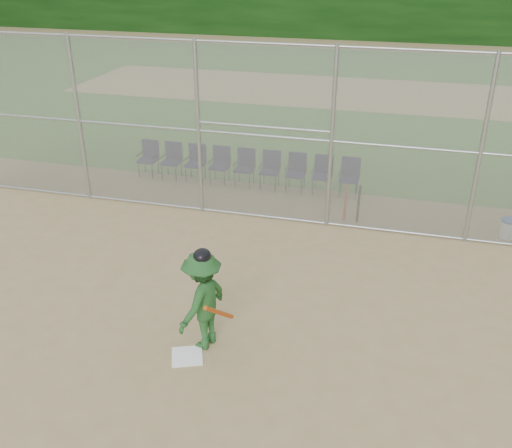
% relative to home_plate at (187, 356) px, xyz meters
% --- Properties ---
extents(ground, '(100.00, 100.00, 0.00)m').
position_rel_home_plate_xyz_m(ground, '(0.41, 0.14, -0.01)').
color(ground, tan).
rests_on(ground, ground).
extents(grass_strip, '(100.00, 100.00, 0.00)m').
position_rel_home_plate_xyz_m(grass_strip, '(0.41, 18.14, -0.00)').
color(grass_strip, '#346B20').
rests_on(grass_strip, ground).
extents(dirt_patch_far, '(24.00, 24.00, 0.00)m').
position_rel_home_plate_xyz_m(dirt_patch_far, '(0.41, 18.14, -0.00)').
color(dirt_patch_far, tan).
rests_on(dirt_patch_far, ground).
extents(backstop_fence, '(16.09, 0.09, 4.00)m').
position_rel_home_plate_xyz_m(backstop_fence, '(0.41, 5.14, 2.06)').
color(backstop_fence, gray).
rests_on(backstop_fence, ground).
extents(home_plate, '(0.62, 0.62, 0.02)m').
position_rel_home_plate_xyz_m(home_plate, '(0.00, 0.00, 0.00)').
color(home_plate, white).
rests_on(home_plate, ground).
extents(batter_at_plate, '(0.97, 1.34, 1.74)m').
position_rel_home_plate_xyz_m(batter_at_plate, '(0.16, 0.38, 0.83)').
color(batter_at_plate, '#215322').
rests_on(batter_at_plate, ground).
extents(water_cooler, '(0.34, 0.34, 0.43)m').
position_rel_home_plate_xyz_m(water_cooler, '(5.31, 5.56, 0.21)').
color(water_cooler, white).
rests_on(water_cooler, ground).
extents(spare_bats, '(0.36, 0.23, 0.85)m').
position_rel_home_plate_xyz_m(spare_bats, '(1.91, 5.57, 0.41)').
color(spare_bats, '#D84C14').
rests_on(spare_bats, ground).
extents(chair_0, '(0.54, 0.52, 0.96)m').
position_rel_home_plate_xyz_m(chair_0, '(-3.79, 6.95, 0.47)').
color(chair_0, '#12103E').
rests_on(chair_0, ground).
extents(chair_1, '(0.54, 0.52, 0.96)m').
position_rel_home_plate_xyz_m(chair_1, '(-3.11, 6.95, 0.47)').
color(chair_1, '#12103E').
rests_on(chair_1, ground).
extents(chair_2, '(0.54, 0.52, 0.96)m').
position_rel_home_plate_xyz_m(chair_2, '(-2.42, 6.95, 0.47)').
color(chair_2, '#12103E').
rests_on(chair_2, ground).
extents(chair_3, '(0.54, 0.52, 0.96)m').
position_rel_home_plate_xyz_m(chair_3, '(-1.74, 6.95, 0.47)').
color(chair_3, '#12103E').
rests_on(chair_3, ground).
extents(chair_4, '(0.54, 0.52, 0.96)m').
position_rel_home_plate_xyz_m(chair_4, '(-1.05, 6.95, 0.47)').
color(chair_4, '#12103E').
rests_on(chair_4, ground).
extents(chair_5, '(0.54, 0.52, 0.96)m').
position_rel_home_plate_xyz_m(chair_5, '(-0.37, 6.95, 0.47)').
color(chair_5, '#12103E').
rests_on(chair_5, ground).
extents(chair_6, '(0.54, 0.52, 0.96)m').
position_rel_home_plate_xyz_m(chair_6, '(0.32, 6.95, 0.47)').
color(chair_6, '#12103E').
rests_on(chair_6, ground).
extents(chair_7, '(0.54, 0.52, 0.96)m').
position_rel_home_plate_xyz_m(chair_7, '(1.00, 6.95, 0.47)').
color(chair_7, '#12103E').
rests_on(chair_7, ground).
extents(chair_8, '(0.54, 0.52, 0.96)m').
position_rel_home_plate_xyz_m(chair_8, '(1.69, 6.95, 0.47)').
color(chair_8, '#12103E').
rests_on(chair_8, ground).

